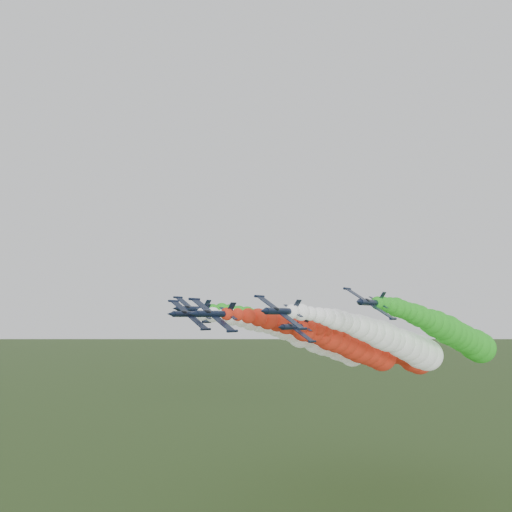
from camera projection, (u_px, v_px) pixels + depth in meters
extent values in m
cylinder|color=black|center=(214.00, 314.00, 86.06)|extent=(1.60, 9.44, 1.60)
cone|color=black|center=(193.00, 314.00, 81.48)|extent=(1.45, 1.89, 1.45)
cone|color=black|center=(232.00, 314.00, 90.29)|extent=(1.45, 0.94, 1.45)
ellipsoid|color=black|center=(207.00, 312.00, 84.24)|extent=(1.06, 1.97, 1.00)
cube|color=black|center=(213.00, 315.00, 85.91)|extent=(8.52, 1.99, 5.59)
cylinder|color=black|center=(194.00, 299.00, 88.59)|extent=(0.64, 2.73, 0.64)
cylinder|color=black|center=(232.00, 331.00, 83.24)|extent=(0.64, 2.73, 0.64)
cube|color=black|center=(231.00, 308.00, 89.10)|extent=(1.44, 1.57, 2.11)
cube|color=black|center=(228.00, 313.00, 89.31)|extent=(3.40, 1.15, 2.26)
sphere|color=#B32514|center=(227.00, 314.00, 89.08)|extent=(2.32, 2.32, 2.32)
sphere|color=#B32514|center=(238.00, 315.00, 91.76)|extent=(2.40, 2.40, 2.40)
sphere|color=#B32514|center=(248.00, 316.00, 94.41)|extent=(2.92, 2.92, 2.92)
sphere|color=#B32514|center=(258.00, 317.00, 97.02)|extent=(3.53, 3.53, 3.53)
sphere|color=#B32514|center=(268.00, 319.00, 99.61)|extent=(4.15, 4.15, 4.15)
sphere|color=#B32514|center=(277.00, 321.00, 102.16)|extent=(4.28, 4.28, 4.28)
sphere|color=#B32514|center=(286.00, 323.00, 104.68)|extent=(4.60, 4.60, 4.60)
sphere|color=#B32514|center=(295.00, 326.00, 107.17)|extent=(4.22, 4.22, 4.22)
sphere|color=#B32514|center=(304.00, 328.00, 109.64)|extent=(5.90, 5.90, 5.90)
sphere|color=#B32514|center=(312.00, 331.00, 112.08)|extent=(5.67, 5.67, 5.67)
sphere|color=#B32514|center=(321.00, 333.00, 114.48)|extent=(5.68, 5.68, 5.68)
sphere|color=#B32514|center=(329.00, 336.00, 116.86)|extent=(6.81, 6.81, 6.81)
sphere|color=#B32514|center=(337.00, 339.00, 119.22)|extent=(6.78, 6.78, 6.78)
sphere|color=#B32514|center=(344.00, 341.00, 121.54)|extent=(6.75, 6.75, 6.75)
sphere|color=#B32514|center=(352.00, 344.00, 123.84)|extent=(7.56, 7.56, 7.56)
sphere|color=#B32514|center=(359.00, 347.00, 126.11)|extent=(7.95, 7.95, 7.95)
sphere|color=#B32514|center=(367.00, 350.00, 128.35)|extent=(7.61, 7.61, 7.61)
sphere|color=#B32514|center=(374.00, 353.00, 130.56)|extent=(7.58, 7.58, 7.58)
sphere|color=#B32514|center=(381.00, 356.00, 132.75)|extent=(7.91, 7.91, 7.91)
cylinder|color=black|center=(190.00, 314.00, 97.46)|extent=(1.60, 9.44, 1.60)
cone|color=black|center=(170.00, 314.00, 92.88)|extent=(1.45, 1.89, 1.45)
cone|color=black|center=(207.00, 314.00, 101.70)|extent=(1.45, 0.94, 1.45)
ellipsoid|color=black|center=(184.00, 312.00, 95.65)|extent=(1.06, 1.97, 1.00)
cube|color=black|center=(189.00, 315.00, 97.32)|extent=(8.52, 1.99, 5.59)
cylinder|color=black|center=(174.00, 301.00, 100.00)|extent=(0.64, 2.73, 0.64)
cylinder|color=black|center=(206.00, 329.00, 94.65)|extent=(0.64, 2.73, 0.64)
cube|color=black|center=(206.00, 309.00, 100.51)|extent=(1.44, 1.57, 2.11)
cube|color=black|center=(204.00, 313.00, 100.72)|extent=(3.40, 1.15, 2.26)
sphere|color=white|center=(202.00, 314.00, 100.49)|extent=(2.57, 2.57, 2.57)
sphere|color=white|center=(213.00, 315.00, 103.17)|extent=(3.15, 3.15, 3.15)
sphere|color=white|center=(223.00, 316.00, 105.82)|extent=(2.82, 2.82, 2.82)
sphere|color=white|center=(232.00, 317.00, 108.43)|extent=(3.64, 3.64, 3.64)
sphere|color=white|center=(242.00, 319.00, 111.01)|extent=(3.81, 3.81, 3.81)
sphere|color=white|center=(251.00, 321.00, 113.57)|extent=(4.53, 4.53, 4.53)
sphere|color=white|center=(259.00, 323.00, 116.09)|extent=(4.55, 4.55, 4.55)
sphere|color=white|center=(268.00, 325.00, 118.58)|extent=(4.33, 4.33, 4.33)
sphere|color=white|center=(276.00, 327.00, 121.05)|extent=(4.81, 4.81, 4.81)
sphere|color=white|center=(285.00, 329.00, 123.48)|extent=(5.39, 5.39, 5.39)
sphere|color=white|center=(293.00, 332.00, 125.89)|extent=(5.51, 5.51, 5.51)
sphere|color=white|center=(300.00, 334.00, 128.27)|extent=(7.02, 7.02, 7.02)
sphere|color=white|center=(308.00, 337.00, 130.62)|extent=(5.82, 5.82, 5.82)
sphere|color=white|center=(316.00, 339.00, 132.95)|extent=(7.33, 7.33, 7.33)
sphere|color=white|center=(323.00, 342.00, 135.25)|extent=(7.42, 7.42, 7.42)
sphere|color=white|center=(331.00, 345.00, 137.51)|extent=(6.94, 6.94, 6.94)
sphere|color=white|center=(338.00, 347.00, 139.76)|extent=(7.34, 7.34, 7.34)
sphere|color=white|center=(345.00, 350.00, 141.97)|extent=(7.09, 7.09, 7.09)
sphere|color=white|center=(352.00, 353.00, 144.16)|extent=(7.80, 7.80, 7.80)
cylinder|color=black|center=(281.00, 311.00, 84.42)|extent=(1.60, 9.44, 1.60)
cone|color=black|center=(263.00, 311.00, 79.84)|extent=(1.45, 1.89, 1.45)
cone|color=black|center=(296.00, 311.00, 88.65)|extent=(1.45, 0.94, 1.45)
ellipsoid|color=black|center=(276.00, 309.00, 82.61)|extent=(1.06, 1.97, 1.00)
cube|color=black|center=(280.00, 312.00, 84.28)|extent=(8.52, 1.99, 5.59)
cylinder|color=black|center=(259.00, 296.00, 86.95)|extent=(0.64, 2.73, 0.64)
cylinder|color=black|center=(302.00, 329.00, 81.60)|extent=(0.64, 2.73, 0.64)
cube|color=black|center=(296.00, 306.00, 87.46)|extent=(1.44, 1.57, 2.11)
cube|color=black|center=(293.00, 311.00, 87.67)|extent=(3.40, 1.15, 2.26)
sphere|color=white|center=(292.00, 311.00, 87.44)|extent=(2.56, 2.56, 2.56)
sphere|color=white|center=(301.00, 312.00, 90.12)|extent=(3.10, 3.10, 3.10)
sphere|color=white|center=(310.00, 313.00, 92.77)|extent=(2.68, 2.68, 2.68)
sphere|color=white|center=(319.00, 315.00, 95.38)|extent=(3.04, 3.04, 3.04)
sphere|color=white|center=(327.00, 317.00, 97.97)|extent=(3.56, 3.56, 3.56)
sphere|color=white|center=(335.00, 319.00, 100.52)|extent=(4.23, 4.23, 4.23)
sphere|color=white|center=(343.00, 321.00, 103.04)|extent=(4.33, 4.33, 4.33)
sphere|color=white|center=(351.00, 324.00, 105.54)|extent=(4.41, 4.41, 4.41)
sphere|color=white|center=(358.00, 326.00, 108.00)|extent=(5.22, 5.22, 5.22)
sphere|color=white|center=(365.00, 329.00, 110.44)|extent=(5.61, 5.61, 5.61)
sphere|color=white|center=(373.00, 332.00, 112.85)|extent=(5.86, 5.86, 5.86)
sphere|color=white|center=(380.00, 334.00, 115.23)|extent=(6.70, 6.70, 6.70)
sphere|color=white|center=(387.00, 337.00, 117.58)|extent=(6.78, 6.78, 6.78)
sphere|color=white|center=(394.00, 340.00, 119.90)|extent=(5.82, 5.82, 5.82)
sphere|color=white|center=(400.00, 343.00, 122.20)|extent=(7.09, 7.09, 7.09)
sphere|color=white|center=(407.00, 346.00, 124.47)|extent=(7.51, 7.51, 7.51)
sphere|color=white|center=(414.00, 349.00, 126.71)|extent=(7.81, 7.81, 7.81)
sphere|color=white|center=(420.00, 352.00, 128.93)|extent=(8.70, 8.70, 8.70)
sphere|color=white|center=(427.00, 355.00, 131.11)|extent=(8.28, 8.28, 8.28)
cylinder|color=black|center=(193.00, 309.00, 110.04)|extent=(1.60, 9.44, 1.60)
cone|color=black|center=(175.00, 308.00, 105.46)|extent=(1.45, 1.89, 1.45)
cone|color=black|center=(208.00, 309.00, 114.28)|extent=(1.45, 0.94, 1.45)
ellipsoid|color=black|center=(187.00, 307.00, 108.23)|extent=(1.06, 1.97, 1.00)
cube|color=black|center=(192.00, 309.00, 109.90)|extent=(8.52, 1.99, 5.59)
cylinder|color=black|center=(178.00, 297.00, 112.57)|extent=(0.64, 2.73, 0.64)
cylinder|color=black|center=(207.00, 322.00, 107.23)|extent=(0.64, 2.73, 0.64)
cube|color=black|center=(207.00, 304.00, 113.08)|extent=(1.44, 1.57, 2.11)
cube|color=black|center=(205.00, 308.00, 113.29)|extent=(3.40, 1.15, 2.26)
sphere|color=#23991D|center=(204.00, 309.00, 113.07)|extent=(2.30, 2.30, 2.30)
sphere|color=#23991D|center=(213.00, 310.00, 115.75)|extent=(2.65, 2.65, 2.65)
sphere|color=#23991D|center=(222.00, 311.00, 118.40)|extent=(3.70, 3.70, 3.70)
sphere|color=#23991D|center=(230.00, 312.00, 121.01)|extent=(3.88, 3.88, 3.88)
sphere|color=#23991D|center=(239.00, 314.00, 123.59)|extent=(4.01, 4.01, 4.01)
sphere|color=#23991D|center=(247.00, 315.00, 126.14)|extent=(4.53, 4.53, 4.53)
sphere|color=#23991D|center=(255.00, 317.00, 128.67)|extent=(4.41, 4.41, 4.41)
sphere|color=#23991D|center=(263.00, 319.00, 131.16)|extent=(4.96, 4.96, 4.96)
sphere|color=#23991D|center=(271.00, 321.00, 133.63)|extent=(5.22, 5.22, 5.22)
sphere|color=#23991D|center=(278.00, 324.00, 136.06)|extent=(4.98, 4.98, 4.98)
sphere|color=#23991D|center=(285.00, 326.00, 138.47)|extent=(5.39, 5.39, 5.39)
sphere|color=#23991D|center=(293.00, 328.00, 140.85)|extent=(5.65, 5.65, 5.65)
sphere|color=#23991D|center=(300.00, 331.00, 143.20)|extent=(5.95, 5.95, 5.95)
sphere|color=#23991D|center=(307.00, 333.00, 145.53)|extent=(7.67, 7.67, 7.67)
sphere|color=#23991D|center=(314.00, 336.00, 147.82)|extent=(6.76, 6.76, 6.76)
sphere|color=#23991D|center=(321.00, 338.00, 150.09)|extent=(7.10, 7.10, 7.10)
sphere|color=#23991D|center=(328.00, 341.00, 152.33)|extent=(8.49, 8.49, 8.49)
sphere|color=#23991D|center=(334.00, 343.00, 154.55)|extent=(7.80, 7.80, 7.80)
sphere|color=#23991D|center=(341.00, 346.00, 156.74)|extent=(8.27, 8.27, 8.27)
cylinder|color=black|center=(370.00, 303.00, 89.51)|extent=(1.60, 9.44, 1.60)
cone|color=black|center=(358.00, 302.00, 84.94)|extent=(1.45, 1.89, 1.45)
cone|color=black|center=(380.00, 303.00, 93.75)|extent=(1.45, 0.94, 1.45)
ellipsoid|color=black|center=(367.00, 300.00, 87.70)|extent=(1.06, 1.97, 1.00)
cube|color=black|center=(369.00, 303.00, 89.37)|extent=(8.52, 1.99, 5.59)
cylinder|color=black|center=(347.00, 289.00, 92.05)|extent=(0.64, 2.73, 0.64)
cylinder|color=black|center=(393.00, 319.00, 86.70)|extent=(0.64, 2.73, 0.64)
cube|color=black|center=(381.00, 298.00, 92.56)|extent=(1.44, 1.57, 2.11)
cube|color=black|center=(379.00, 302.00, 92.77)|extent=(3.40, 1.15, 2.26)
sphere|color=#23991D|center=(378.00, 303.00, 92.54)|extent=(2.48, 2.48, 2.48)
sphere|color=#23991D|center=(384.00, 304.00, 95.22)|extent=(2.78, 2.78, 2.78)
sphere|color=#23991D|center=(390.00, 305.00, 97.87)|extent=(3.27, 3.27, 3.27)
sphere|color=#23991D|center=(396.00, 307.00, 100.48)|extent=(3.99, 3.99, 3.99)
sphere|color=#23991D|center=(402.00, 309.00, 103.06)|extent=(3.89, 3.89, 3.89)
sphere|color=#23991D|center=(408.00, 311.00, 105.62)|extent=(3.99, 3.99, 3.99)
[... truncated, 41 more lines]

